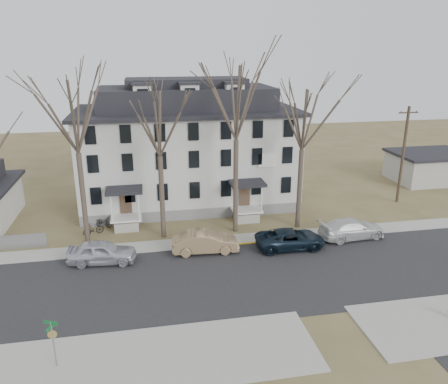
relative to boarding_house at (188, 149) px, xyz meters
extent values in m
plane|color=brown|center=(2.00, -17.95, -5.38)|extent=(120.00, 120.00, 0.00)
cube|color=#27272A|center=(2.00, -15.95, -5.38)|extent=(120.00, 10.00, 0.04)
cube|color=#A09F97|center=(2.00, -9.95, -5.38)|extent=(120.00, 2.00, 0.08)
cube|color=#A09F97|center=(-6.00, -22.95, -5.38)|extent=(20.00, 5.00, 0.08)
cube|color=gold|center=(7.00, -10.85, -5.38)|extent=(14.00, 0.25, 0.06)
cube|color=slate|center=(0.00, 0.05, -4.88)|extent=(20.00, 10.00, 1.00)
cube|color=beige|center=(0.00, 0.05, -0.38)|extent=(20.00, 10.00, 8.00)
cube|color=black|center=(0.00, 0.05, 3.72)|extent=(20.80, 10.80, 0.30)
cube|color=black|center=(0.00, 0.05, 4.87)|extent=(16.00, 7.00, 2.00)
cube|color=black|center=(0.00, 0.05, 6.27)|extent=(11.00, 4.50, 0.80)
cube|color=white|center=(-6.00, -5.91, -4.38)|extent=(2.60, 2.00, 0.16)
cube|color=white|center=(4.50, -5.91, -4.38)|extent=(2.60, 2.00, 0.16)
cube|color=white|center=(6.50, -5.03, -0.18)|extent=(1.60, 0.08, 1.20)
cube|color=#A09F97|center=(28.00, 2.05, -3.88)|extent=(8.00, 6.00, 3.00)
cube|color=black|center=(28.00, 2.05, -2.18)|extent=(8.50, 6.50, 0.30)
cylinder|color=#473B31|center=(-9.00, -8.15, -1.74)|extent=(0.40, 0.40, 7.28)
cylinder|color=#473B31|center=(-3.00, -8.15, -2.00)|extent=(0.40, 0.40, 6.76)
cylinder|color=#473B31|center=(3.00, -8.15, -1.48)|extent=(0.40, 0.40, 7.80)
cylinder|color=#473B31|center=(8.50, -8.15, -2.00)|extent=(0.40, 0.40, 6.76)
cylinder|color=#3D3023|center=(20.50, -3.95, -0.63)|extent=(0.28, 0.28, 9.50)
cube|color=#3D3023|center=(20.50, -3.95, 3.52)|extent=(2.00, 0.12, 0.12)
imported|color=silver|center=(-7.58, -11.97, -4.56)|extent=(4.99, 2.42, 1.64)
imported|color=#9B7D58|center=(-0.07, -11.63, -4.56)|extent=(5.07, 1.99, 1.64)
imported|color=black|center=(6.46, -12.15, -4.64)|extent=(5.36, 2.54, 1.48)
imported|color=silver|center=(11.96, -11.28, -4.59)|extent=(5.61, 2.71, 1.58)
imported|color=black|center=(-8.03, -5.26, -4.93)|extent=(1.79, 1.36, 0.90)
imported|color=black|center=(-8.67, -6.79, -4.86)|extent=(1.80, 1.12, 1.05)
cylinder|color=gray|center=(-8.97, -22.66, -4.10)|extent=(0.07, 0.07, 2.57)
cube|color=#0C5926|center=(-8.97, -22.66, -2.87)|extent=(0.74, 0.03, 0.18)
cube|color=#0C5926|center=(-8.97, -22.66, -3.07)|extent=(0.03, 0.74, 0.18)
camera|label=1|loc=(-4.20, -41.29, 9.44)|focal=35.00mm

